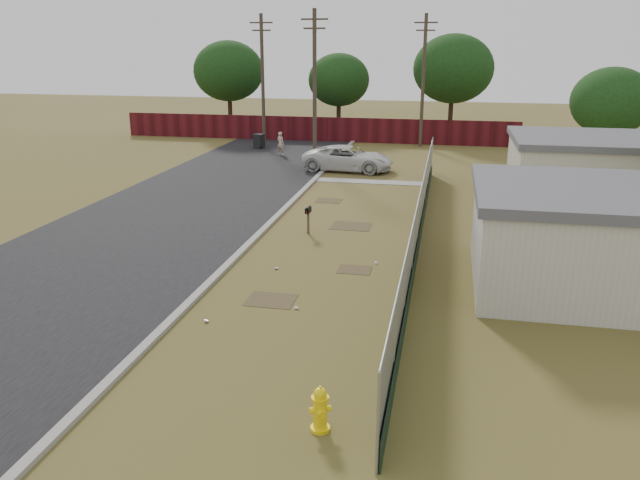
% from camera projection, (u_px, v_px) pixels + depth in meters
% --- Properties ---
extents(ground, '(120.00, 120.00, 0.00)m').
position_uv_depth(ground, '(330.00, 249.00, 22.63)').
color(ground, brown).
rests_on(ground, ground).
extents(street, '(15.10, 60.00, 0.12)m').
position_uv_depth(street, '(228.00, 190.00, 31.43)').
color(street, black).
rests_on(street, ground).
extents(chainlink_fence, '(0.10, 27.06, 2.02)m').
position_uv_depth(chainlink_fence, '(419.00, 225.00, 22.74)').
color(chainlink_fence, '#95979D').
rests_on(chainlink_fence, ground).
extents(privacy_fence, '(30.00, 0.12, 1.80)m').
position_uv_depth(privacy_fence, '(314.00, 129.00, 46.83)').
color(privacy_fence, '#4F1117').
rests_on(privacy_fence, ground).
extents(utility_poles, '(12.60, 8.24, 9.00)m').
position_uv_depth(utility_poles, '(334.00, 81.00, 41.19)').
color(utility_poles, '#433A2D').
rests_on(utility_poles, ground).
extents(houses, '(9.30, 17.24, 3.10)m').
position_uv_depth(houses, '(602.00, 199.00, 23.21)').
color(houses, beige).
rests_on(houses, ground).
extents(horizon_trees, '(33.32, 31.94, 7.78)m').
position_uv_depth(horizon_trees, '(406.00, 80.00, 43.04)').
color(horizon_trees, '#342417').
rests_on(horizon_trees, ground).
extents(fire_hydrant, '(0.51, 0.51, 0.96)m').
position_uv_depth(fire_hydrant, '(320.00, 410.00, 11.93)').
color(fire_hydrant, yellow).
rests_on(fire_hydrant, ground).
extents(mailbox, '(0.18, 0.47, 1.09)m').
position_uv_depth(mailbox, '(308.00, 212.00, 24.13)').
color(mailbox, brown).
rests_on(mailbox, ground).
extents(pickup_truck, '(5.31, 2.69, 1.44)m').
position_uv_depth(pickup_truck, '(348.00, 158.00, 36.08)').
color(pickup_truck, silver).
rests_on(pickup_truck, ground).
extents(pedestrian, '(0.66, 0.56, 1.52)m').
position_uv_depth(pedestrian, '(281.00, 143.00, 41.12)').
color(pedestrian, tan).
rests_on(pedestrian, ground).
extents(trash_bin, '(0.80, 0.87, 1.02)m').
position_uv_depth(trash_bin, '(259.00, 141.00, 43.64)').
color(trash_bin, black).
rests_on(trash_bin, ground).
extents(scattered_litter, '(4.01, 5.61, 0.07)m').
position_uv_depth(scattered_litter, '(293.00, 288.00, 18.94)').
color(scattered_litter, silver).
rests_on(scattered_litter, ground).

